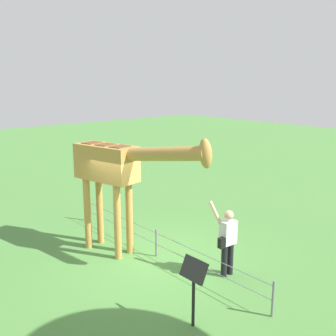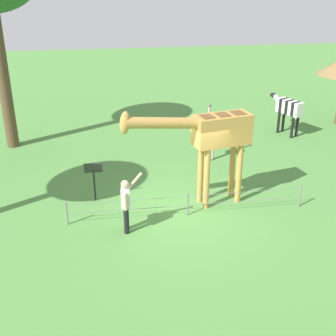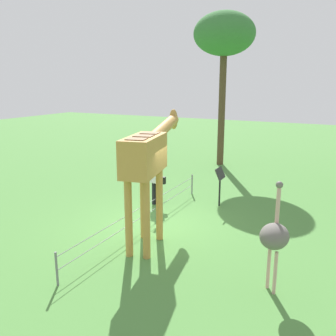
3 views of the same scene
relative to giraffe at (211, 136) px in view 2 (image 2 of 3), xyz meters
name	(u,v)px [view 2 (image 2 of 3)]	position (x,y,z in m)	size (l,w,h in m)	color
ground_plane	(186,211)	(0.79, 0.41, -2.25)	(60.00, 60.00, 0.00)	#4C843D
giraffe	(211,136)	(0.00, 0.00, 0.00)	(3.98, 1.30, 3.29)	#BC8942
visitor	(126,203)	(2.63, 1.23, -1.35)	(0.63, 0.59, 1.73)	black
zebra	(288,109)	(-4.85, -5.65, -1.09)	(1.02, 1.77, 1.66)	black
ostrich	(212,131)	(-0.90, -3.33, -1.08)	(0.70, 0.56, 2.25)	#CC9E93
info_sign	(94,173)	(3.50, -0.72, -1.31)	(0.56, 0.21, 1.32)	black
wire_fence	(188,203)	(0.79, 0.63, -1.85)	(7.05, 0.05, 0.75)	slate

